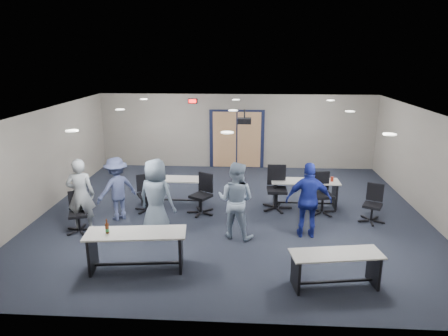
# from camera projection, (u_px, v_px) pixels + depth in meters

# --- Properties ---
(floor) EXTENTS (10.00, 10.00, 0.00)m
(floor) POSITION_uv_depth(u_px,v_px,m) (232.00, 213.00, 10.65)
(floor) COLOR #1B202C
(floor) RESTS_ON ground
(back_wall) EXTENTS (10.00, 0.04, 2.70)m
(back_wall) POSITION_uv_depth(u_px,v_px,m) (237.00, 131.00, 14.59)
(back_wall) COLOR gray
(back_wall) RESTS_ON floor
(front_wall) EXTENTS (10.00, 0.04, 2.70)m
(front_wall) POSITION_uv_depth(u_px,v_px,m) (220.00, 245.00, 5.96)
(front_wall) COLOR gray
(front_wall) RESTS_ON floor
(left_wall) EXTENTS (0.04, 9.00, 2.70)m
(left_wall) POSITION_uv_depth(u_px,v_px,m) (43.00, 161.00, 10.55)
(left_wall) COLOR gray
(left_wall) RESTS_ON floor
(right_wall) EXTENTS (0.04, 9.00, 2.70)m
(right_wall) POSITION_uv_depth(u_px,v_px,m) (431.00, 167.00, 9.99)
(right_wall) COLOR gray
(right_wall) RESTS_ON floor
(ceiling) EXTENTS (10.00, 9.00, 0.04)m
(ceiling) POSITION_uv_depth(u_px,v_px,m) (232.00, 112.00, 9.90)
(ceiling) COLOR white
(ceiling) RESTS_ON back_wall
(double_door) EXTENTS (2.00, 0.07, 2.20)m
(double_door) POSITION_uv_depth(u_px,v_px,m) (237.00, 140.00, 14.64)
(double_door) COLOR black
(double_door) RESTS_ON back_wall
(exit_sign) EXTENTS (0.32, 0.07, 0.18)m
(exit_sign) POSITION_uv_depth(u_px,v_px,m) (193.00, 101.00, 14.32)
(exit_sign) COLOR black
(exit_sign) RESTS_ON back_wall
(ceiling_projector) EXTENTS (0.35, 0.32, 0.37)m
(ceiling_projector) POSITION_uv_depth(u_px,v_px,m) (244.00, 121.00, 10.44)
(ceiling_projector) COLOR black
(ceiling_projector) RESTS_ON ceiling
(ceiling_can_lights) EXTENTS (6.24, 5.74, 0.02)m
(ceiling_can_lights) POSITION_uv_depth(u_px,v_px,m) (233.00, 112.00, 10.15)
(ceiling_can_lights) COLOR white
(ceiling_can_lights) RESTS_ON ceiling
(table_front_left) EXTENTS (1.99, 0.86, 1.07)m
(table_front_left) POSITION_uv_depth(u_px,v_px,m) (136.00, 244.00, 7.76)
(table_front_left) COLOR #A3A19A
(table_front_left) RESTS_ON floor
(table_front_right) EXTENTS (1.71, 0.79, 0.67)m
(table_front_right) POSITION_uv_depth(u_px,v_px,m) (336.00, 264.00, 7.19)
(table_front_right) COLOR #A3A19A
(table_front_right) RESTS_ON floor
(table_back_left) EXTENTS (1.83, 0.64, 0.74)m
(table_back_left) POSITION_uv_depth(u_px,v_px,m) (172.00, 186.00, 11.21)
(table_back_left) COLOR #A3A19A
(table_back_left) RESTS_ON floor
(table_back_right) EXTENTS (1.85, 0.63, 0.87)m
(table_back_right) POSITION_uv_depth(u_px,v_px,m) (305.00, 189.00, 10.98)
(table_back_right) COLOR #A3A19A
(table_back_right) RESTS_ON floor
(chair_back_a) EXTENTS (0.83, 0.83, 0.98)m
(chair_back_a) POSITION_uv_depth(u_px,v_px,m) (147.00, 194.00, 10.67)
(chair_back_a) COLOR black
(chair_back_a) RESTS_ON floor
(chair_back_b) EXTENTS (0.93, 0.93, 1.07)m
(chair_back_b) POSITION_uv_depth(u_px,v_px,m) (201.00, 195.00, 10.47)
(chair_back_b) COLOR black
(chair_back_b) RESTS_ON floor
(chair_back_c) EXTENTS (0.76, 0.76, 1.19)m
(chair_back_c) POSITION_uv_depth(u_px,v_px,m) (277.00, 188.00, 10.75)
(chair_back_c) COLOR black
(chair_back_c) RESTS_ON floor
(chair_back_d) EXTENTS (0.79, 0.79, 1.09)m
(chair_back_d) POSITION_uv_depth(u_px,v_px,m) (323.00, 194.00, 10.50)
(chair_back_d) COLOR black
(chair_back_d) RESTS_ON floor
(chair_loose_left) EXTENTS (0.78, 0.78, 0.96)m
(chair_loose_left) POSITION_uv_depth(u_px,v_px,m) (78.00, 213.00, 9.41)
(chair_loose_left) COLOR black
(chair_loose_left) RESTS_ON floor
(chair_loose_right) EXTENTS (0.81, 0.81, 0.96)m
(chair_loose_right) POSITION_uv_depth(u_px,v_px,m) (373.00, 204.00, 9.96)
(chair_loose_right) COLOR black
(chair_loose_right) RESTS_ON floor
(person_gray) EXTENTS (0.71, 0.54, 1.76)m
(person_gray) POSITION_uv_depth(u_px,v_px,m) (81.00, 195.00, 9.44)
(person_gray) COLOR #989FA5
(person_gray) RESTS_ON floor
(person_plaid) EXTENTS (1.04, 0.84, 1.83)m
(person_plaid) POSITION_uv_depth(u_px,v_px,m) (156.00, 198.00, 9.15)
(person_plaid) COLOR slate
(person_plaid) RESTS_ON floor
(person_lightblue) EXTENTS (1.04, 0.92, 1.79)m
(person_lightblue) POSITION_uv_depth(u_px,v_px,m) (236.00, 200.00, 9.06)
(person_lightblue) COLOR #95AAC5
(person_lightblue) RESTS_ON floor
(person_navy) EXTENTS (1.05, 0.46, 1.77)m
(person_navy) POSITION_uv_depth(u_px,v_px,m) (309.00, 200.00, 9.07)
(person_navy) COLOR navy
(person_navy) RESTS_ON floor
(person_back) EXTENTS (1.18, 1.16, 1.62)m
(person_back) POSITION_uv_depth(u_px,v_px,m) (117.00, 189.00, 10.07)
(person_back) COLOR #46507E
(person_back) RESTS_ON floor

